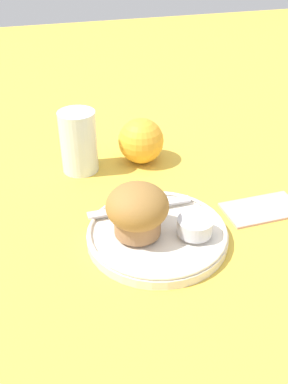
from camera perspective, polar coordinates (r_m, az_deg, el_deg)
ground_plane at (r=0.64m, az=2.03°, el=-5.72°), size 3.00×3.00×0.00m
plate at (r=0.63m, az=1.78°, el=-5.58°), size 0.21×0.21×0.02m
muffin at (r=0.59m, az=-0.89°, el=-2.40°), size 0.09×0.09×0.08m
cream_ramekin at (r=0.61m, az=6.80°, el=-4.44°), size 0.05×0.05×0.02m
berry_pair at (r=0.65m, az=0.37°, el=-2.13°), size 0.02×0.01×0.01m
butter_knife at (r=0.66m, az=-0.54°, el=-2.01°), size 0.16×0.02×0.00m
orange_fruit at (r=0.81m, az=-0.40°, el=6.83°), size 0.09×0.09×0.09m
juice_glass at (r=0.78m, az=-8.71°, el=6.64°), size 0.07×0.07×0.11m
folded_napkin at (r=0.71m, az=15.47°, el=-2.08°), size 0.12×0.07×0.01m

